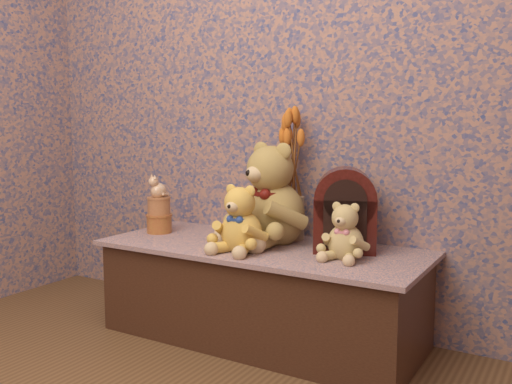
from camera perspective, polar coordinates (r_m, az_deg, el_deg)
display_shelf at (r=2.48m, az=0.60°, el=-10.21°), size 1.42×0.60×0.42m
teddy_large at (r=2.46m, az=1.83°, el=0.32°), size 0.51×0.55×0.48m
teddy_medium at (r=2.30m, az=-1.49°, el=-2.42°), size 0.24×0.28×0.30m
teddy_small at (r=2.20m, az=9.17°, el=-3.70°), size 0.19×0.23×0.24m
cathedral_radio at (r=2.33m, az=9.07°, el=-1.77°), size 0.30×0.26×0.35m
ceramic_vase at (r=2.55m, az=3.63°, el=-2.66°), size 0.13×0.13×0.20m
dried_stalks at (r=2.52m, az=3.68°, el=3.80°), size 0.24×0.24×0.38m
biscuit_tin_lower at (r=2.74m, az=-9.85°, el=-3.21°), size 0.16×0.16×0.09m
biscuit_tin_upper at (r=2.73m, az=-9.89°, el=-1.43°), size 0.13×0.13×0.08m
cat_figurine at (r=2.72m, az=-9.94°, el=0.64°), size 0.11×0.11×0.11m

